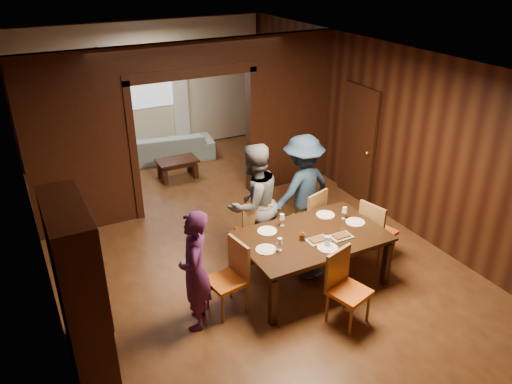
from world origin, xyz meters
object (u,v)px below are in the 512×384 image
person_purple (195,271)px  coffee_table (178,169)px  chair_left (226,279)px  chair_far_r (306,217)px  person_navy (302,189)px  chair_near (349,290)px  dining_table (311,258)px  chair_right (378,230)px  chair_far_l (253,230)px  person_grey (254,204)px  sofa (167,147)px  hutch (79,289)px

person_purple → coffee_table: bearing=-172.0°
chair_left → chair_far_r: size_ratio=1.00×
person_navy → coffee_table: (-0.98, 3.11, -0.67)m
coffee_table → chair_near: bearing=-85.5°
dining_table → chair_left: size_ratio=2.01×
chair_right → chair_far_r: same height
person_navy → chair_right: 1.30m
chair_right → chair_far_l: size_ratio=1.00×
person_grey → chair_far_l: (-0.03, -0.02, -0.43)m
coffee_table → chair_far_r: chair_far_r is taller
dining_table → sofa: bearing=93.5°
chair_right → hutch: size_ratio=0.48×
dining_table → chair_far_l: size_ratio=2.01×
hutch → chair_far_l: bearing=21.4°
sofa → chair_far_l: 4.34m
dining_table → coffee_table: (-0.45, 4.19, -0.18)m
person_purple → chair_far_l: 1.63m
chair_far_r → hutch: (-3.50, -0.98, 0.52)m
person_purple → dining_table: (1.71, 0.07, -0.40)m
dining_table → chair_far_r: 1.00m
chair_left → coffee_table: bearing=159.9°
person_grey → chair_far_l: 0.43m
person_grey → chair_near: size_ratio=1.88×
chair_near → chair_right: bearing=21.0°
chair_far_l → hutch: size_ratio=0.48×
person_grey → dining_table: person_grey is taller
coffee_table → hutch: (-2.57, -4.30, 0.80)m
coffee_table → chair_far_l: (0.01, -3.29, 0.28)m
sofa → person_purple: bearing=84.2°
person_navy → chair_right: person_navy is taller
person_grey → sofa: (0.09, 4.32, -0.62)m
person_grey → chair_far_r: (0.89, -0.05, -0.43)m
hutch → chair_right: bearing=2.1°
chair_left → hutch: 1.81m
sofa → chair_right: (1.53, -5.20, 0.19)m
person_navy → chair_far_r: person_navy is taller
dining_table → person_purple: bearing=-177.6°
person_purple → hutch: size_ratio=0.78×
person_grey → chair_near: 1.92m
chair_left → chair_far_r: same height
chair_right → chair_left: bearing=77.8°
chair_far_l → coffee_table: bearing=-82.3°
sofa → chair_near: 6.16m
chair_right → person_grey: bearing=48.2°
person_grey → dining_table: 1.14m
chair_right → hutch: bearing=78.6°
chair_left → chair_near: size_ratio=1.00×
coffee_table → chair_far_r: size_ratio=0.82×
chair_far_r → chair_far_l: bearing=-19.9°
chair_far_r → hutch: bearing=-2.3°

